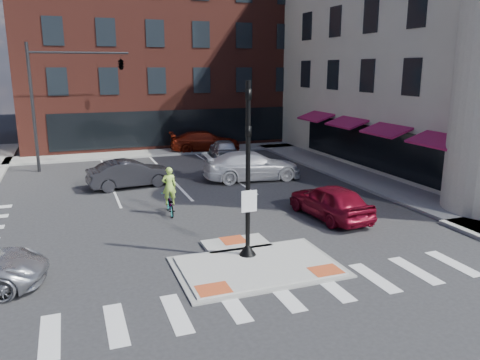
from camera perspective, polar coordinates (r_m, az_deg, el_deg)
name	(u,v)px	position (r m, az deg, el deg)	size (l,w,h in m)	color
ground	(252,262)	(16.30, 1.45, -9.97)	(120.00, 120.00, 0.00)	#28282B
refuge_island	(255,264)	(16.06, 1.79, -10.15)	(5.40, 4.65, 0.13)	gray
sidewalk_e	(355,175)	(29.65, 13.80, 0.65)	(3.00, 24.00, 0.15)	gray
sidewalk_n	(185,151)	(37.44, -6.77, 3.59)	(26.00, 3.00, 0.15)	gray
building_n	(157,53)	(46.67, -10.04, 14.97)	(24.40, 18.40, 15.50)	#532119
building_far_left	(76,79)	(65.91, -19.32, 11.53)	(10.00, 12.00, 10.00)	slate
building_far_right	(171,71)	(69.42, -8.38, 13.02)	(12.00, 12.00, 12.00)	brown
signal_pole	(248,193)	(15.87, 0.97, -1.60)	(0.60, 0.60, 5.98)	black
mast_arm_signal	(98,72)	(31.94, -16.94, 12.47)	(6.10, 2.24, 8.00)	black
red_sedan	(330,201)	(20.99, 10.92, -2.54)	(1.82, 4.53, 1.54)	maroon
white_pickup	(252,166)	(27.66, 1.48, 1.74)	(2.35, 5.77, 1.68)	white
bg_car_dark	(131,174)	(26.63, -13.20, 0.76)	(1.62, 4.64, 1.53)	#25252A
bg_car_silver	(224,149)	(34.24, -2.02, 3.85)	(1.72, 4.26, 1.45)	silver
bg_car_red	(205,141)	(37.23, -4.29, 4.72)	(2.25, 5.52, 1.60)	maroon
cyclist	(170,198)	(21.38, -8.58, -2.24)	(0.71, 1.76, 2.19)	#3F3F44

